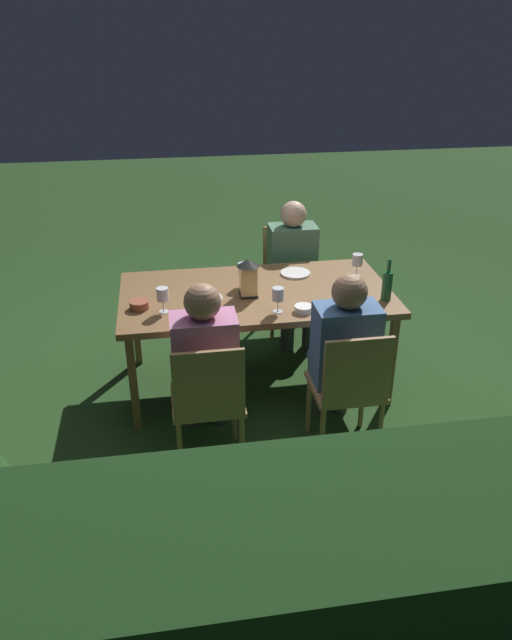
% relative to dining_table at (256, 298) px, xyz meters
% --- Properties ---
extents(ground_plane, '(16.00, 16.00, 0.00)m').
position_rel_dining_table_xyz_m(ground_plane, '(0.00, 0.00, -0.69)').
color(ground_plane, '#26471E').
extents(dining_table, '(1.87, 0.99, 0.74)m').
position_rel_dining_table_xyz_m(dining_table, '(0.00, 0.00, 0.00)').
color(dining_table, brown).
rests_on(dining_table, ground).
extents(chair_side_left_a, '(0.42, 0.40, 0.87)m').
position_rel_dining_table_xyz_m(chair_side_left_a, '(-0.42, -0.89, -0.20)').
color(chair_side_left_a, '#937047').
rests_on(chair_side_left_a, ground).
extents(person_in_green, '(0.38, 0.47, 1.15)m').
position_rel_dining_table_xyz_m(person_in_green, '(-0.42, -0.69, -0.05)').
color(person_in_green, '#4C7A5B').
rests_on(person_in_green, ground).
extents(chair_side_right_a, '(0.42, 0.40, 0.87)m').
position_rel_dining_table_xyz_m(chair_side_right_a, '(-0.42, 0.89, -0.20)').
color(chair_side_right_a, '#937047').
rests_on(chair_side_right_a, ground).
extents(person_in_blue, '(0.38, 0.47, 1.15)m').
position_rel_dining_table_xyz_m(person_in_blue, '(-0.42, 0.69, -0.05)').
color(person_in_blue, '#426699').
rests_on(person_in_blue, ground).
extents(chair_side_right_b, '(0.42, 0.40, 0.87)m').
position_rel_dining_table_xyz_m(chair_side_right_b, '(0.42, 0.89, -0.20)').
color(chair_side_right_b, '#937047').
rests_on(chair_side_right_b, ground).
extents(person_in_pink, '(0.38, 0.47, 1.15)m').
position_rel_dining_table_xyz_m(person_in_pink, '(0.42, 0.69, -0.05)').
color(person_in_pink, '#C675A3').
rests_on(person_in_pink, ground).
extents(lantern_centerpiece, '(0.15, 0.15, 0.27)m').
position_rel_dining_table_xyz_m(lantern_centerpiece, '(0.06, 0.06, 0.20)').
color(lantern_centerpiece, black).
rests_on(lantern_centerpiece, dining_table).
extents(green_bottle_on_table, '(0.07, 0.07, 0.29)m').
position_rel_dining_table_xyz_m(green_bottle_on_table, '(-0.84, 0.27, 0.16)').
color(green_bottle_on_table, '#1E5B2D').
rests_on(green_bottle_on_table, dining_table).
extents(wine_glass_a, '(0.08, 0.08, 0.17)m').
position_rel_dining_table_xyz_m(wine_glass_a, '(0.07, -0.12, 0.17)').
color(wine_glass_a, silver).
rests_on(wine_glass_a, dining_table).
extents(wine_glass_b, '(0.08, 0.08, 0.17)m').
position_rel_dining_table_xyz_m(wine_glass_b, '(0.64, 0.22, 0.17)').
color(wine_glass_b, silver).
rests_on(wine_glass_b, dining_table).
extents(wine_glass_c, '(0.08, 0.08, 0.17)m').
position_rel_dining_table_xyz_m(wine_glass_c, '(0.34, 0.38, 0.17)').
color(wine_glass_c, silver).
rests_on(wine_glass_c, dining_table).
extents(wine_glass_d, '(0.08, 0.08, 0.17)m').
position_rel_dining_table_xyz_m(wine_glass_d, '(-0.77, -0.16, 0.17)').
color(wine_glass_d, silver).
rests_on(wine_glass_d, dining_table).
extents(wine_glass_e, '(0.08, 0.08, 0.17)m').
position_rel_dining_table_xyz_m(wine_glass_e, '(-0.09, 0.34, 0.17)').
color(wine_glass_e, silver).
rests_on(wine_glass_e, dining_table).
extents(plate_a, '(0.22, 0.22, 0.01)m').
position_rel_dining_table_xyz_m(plate_a, '(-0.34, -0.26, 0.06)').
color(plate_a, white).
rests_on(plate_a, dining_table).
extents(plate_b, '(0.25, 0.25, 0.01)m').
position_rel_dining_table_xyz_m(plate_b, '(0.37, 0.08, 0.06)').
color(plate_b, white).
rests_on(plate_b, dining_table).
extents(bowl_olives, '(0.13, 0.13, 0.05)m').
position_rel_dining_table_xyz_m(bowl_olives, '(0.80, 0.14, 0.08)').
color(bowl_olives, '#9E5138').
rests_on(bowl_olives, dining_table).
extents(bowl_bread, '(0.12, 0.12, 0.04)m').
position_rel_dining_table_xyz_m(bowl_bread, '(-0.25, 0.36, 0.07)').
color(bowl_bread, silver).
rests_on(bowl_bread, dining_table).
extents(hedge_backdrop, '(5.81, 0.78, 0.94)m').
position_rel_dining_table_xyz_m(hedge_backdrop, '(0.00, 2.27, -0.22)').
color(hedge_backdrop, '#193816').
rests_on(hedge_backdrop, ground).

